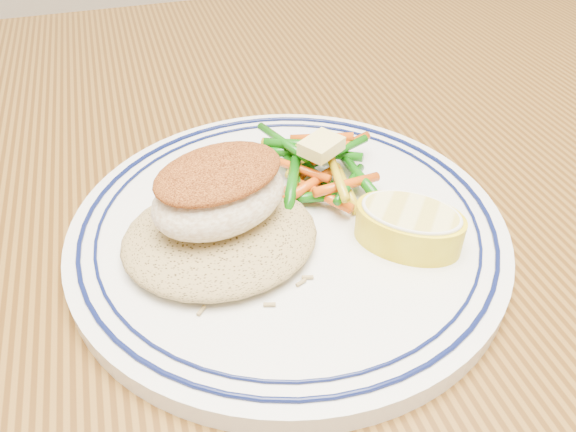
% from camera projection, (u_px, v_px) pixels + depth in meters
% --- Properties ---
extents(dining_table, '(1.50, 0.90, 0.75)m').
position_uv_depth(dining_table, '(296.00, 282.00, 0.48)').
color(dining_table, '#4B2D0F').
rests_on(dining_table, ground).
extents(plate, '(0.29, 0.29, 0.02)m').
position_uv_depth(plate, '(288.00, 228.00, 0.38)').
color(plate, white).
rests_on(plate, dining_table).
extents(rice_pilaf, '(0.12, 0.11, 0.02)m').
position_uv_depth(rice_pilaf, '(220.00, 233.00, 0.35)').
color(rice_pilaf, '#99804C').
rests_on(rice_pilaf, plate).
extents(fish_fillet, '(0.10, 0.09, 0.04)m').
position_uv_depth(fish_fillet, '(219.00, 191.00, 0.34)').
color(fish_fillet, '#EEE1C5').
rests_on(fish_fillet, rice_pilaf).
extents(vegetable_pile, '(0.10, 0.11, 0.03)m').
position_uv_depth(vegetable_pile, '(315.00, 167.00, 0.40)').
color(vegetable_pile, '#11590B').
rests_on(vegetable_pile, plate).
extents(butter_pat, '(0.03, 0.03, 0.01)m').
position_uv_depth(butter_pat, '(321.00, 146.00, 0.39)').
color(butter_pat, '#F3DD77').
rests_on(butter_pat, vegetable_pile).
extents(lemon_wedge, '(0.09, 0.09, 0.03)m').
position_uv_depth(lemon_wedge, '(409.00, 225.00, 0.35)').
color(lemon_wedge, yellow).
rests_on(lemon_wedge, plate).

